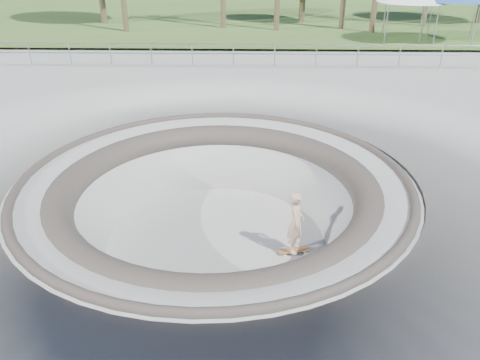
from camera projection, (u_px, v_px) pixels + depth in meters
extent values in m
plane|color=#A6A7A1|center=(215.00, 179.00, 12.24)|extent=(180.00, 180.00, 0.00)
torus|color=#A6A7A1|center=(217.00, 242.00, 13.15)|extent=(14.00, 14.00, 4.00)
cylinder|color=#A6A7A1|center=(217.00, 240.00, 13.13)|extent=(6.60, 6.60, 0.10)
torus|color=#443F36|center=(215.00, 179.00, 12.25)|extent=(10.24, 10.24, 0.24)
torus|color=#443F36|center=(215.00, 194.00, 12.45)|extent=(8.91, 8.91, 0.81)
cube|color=#3E5923|center=(243.00, 8.00, 42.44)|extent=(180.00, 36.00, 0.12)
ellipsoid|color=brown|center=(88.00, 39.00, 64.72)|extent=(50.40, 36.00, 23.40)
ellipsoid|color=brown|center=(301.00, 44.00, 69.07)|extent=(61.60, 44.00, 28.60)
cylinder|color=gray|center=(233.00, 44.00, 22.41)|extent=(25.00, 0.05, 0.05)
cylinder|color=gray|center=(233.00, 54.00, 22.61)|extent=(25.00, 0.05, 0.05)
cube|color=brown|center=(294.00, 250.00, 12.50)|extent=(0.89, 0.43, 0.02)
cylinder|color=#A8A9AD|center=(294.00, 251.00, 12.51)|extent=(0.08, 0.18, 0.04)
cylinder|color=#A8A9AD|center=(294.00, 251.00, 12.51)|extent=(0.08, 0.18, 0.04)
cylinder|color=beige|center=(294.00, 251.00, 12.52)|extent=(0.07, 0.05, 0.07)
cylinder|color=beige|center=(294.00, 251.00, 12.52)|extent=(0.07, 0.05, 0.07)
cylinder|color=beige|center=(294.00, 251.00, 12.52)|extent=(0.07, 0.05, 0.07)
cylinder|color=beige|center=(294.00, 251.00, 12.52)|extent=(0.07, 0.05, 0.07)
imported|color=tan|center=(296.00, 222.00, 12.10)|extent=(0.49, 0.68, 1.73)
cylinder|color=gray|center=(392.00, 26.00, 26.30)|extent=(0.06, 0.06, 2.10)
cylinder|color=gray|center=(440.00, 26.00, 26.23)|extent=(0.06, 0.06, 2.10)
cylinder|color=gray|center=(380.00, 19.00, 28.68)|extent=(0.06, 0.06, 2.10)
cylinder|color=gray|center=(424.00, 19.00, 28.62)|extent=(0.06, 0.06, 2.10)
cube|color=white|center=(412.00, 2.00, 26.94)|extent=(3.38, 3.38, 0.08)
cylinder|color=gray|center=(432.00, 26.00, 26.15)|extent=(0.06, 0.06, 2.19)
cylinder|color=gray|center=(417.00, 19.00, 28.63)|extent=(0.06, 0.06, 2.19)
cylinder|color=gray|center=(463.00, 19.00, 28.56)|extent=(0.06, 0.06, 2.19)
cube|color=#2A5799|center=(452.00, 0.00, 26.81)|extent=(3.83, 3.83, 0.08)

